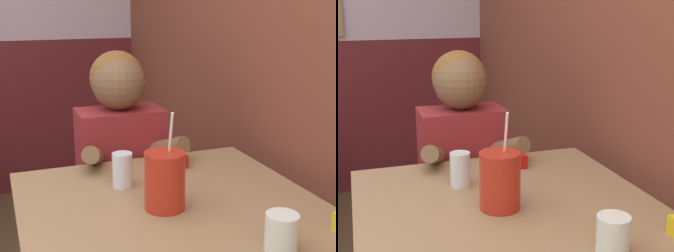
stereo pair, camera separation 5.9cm
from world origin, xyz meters
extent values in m
cube|color=brown|center=(1.23, 1.29, 1.35)|extent=(0.06, 4.58, 2.70)
cube|color=#93704C|center=(0.68, 0.37, 0.75)|extent=(0.89, 0.92, 0.04)
cylinder|color=black|center=(1.08, 0.79, 0.37)|extent=(0.04, 0.04, 0.74)
cube|color=maroon|center=(0.67, 0.96, 0.70)|extent=(0.34, 0.20, 0.49)
sphere|color=brown|center=(0.67, 0.99, 1.06)|extent=(0.22, 0.22, 0.22)
sphere|color=brown|center=(0.67, 0.96, 1.05)|extent=(0.21, 0.21, 0.21)
cylinder|color=brown|center=(0.54, 0.82, 0.80)|extent=(0.14, 0.27, 0.15)
cylinder|color=brown|center=(0.81, 0.82, 0.80)|extent=(0.14, 0.27, 0.15)
cylinder|color=#B22819|center=(0.65, 0.37, 0.86)|extent=(0.12, 0.12, 0.17)
cylinder|color=white|center=(0.66, 0.37, 0.99)|extent=(0.01, 0.04, 0.14)
cylinder|color=silver|center=(0.58, 0.58, 0.83)|extent=(0.07, 0.07, 0.11)
cylinder|color=silver|center=(0.83, 0.05, 0.82)|extent=(0.08, 0.08, 0.09)
cube|color=#B7140F|center=(0.81, 0.68, 0.80)|extent=(0.06, 0.04, 0.05)
camera|label=1|loc=(0.21, -0.81, 1.36)|focal=50.00mm
camera|label=2|loc=(0.26, -0.83, 1.36)|focal=50.00mm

